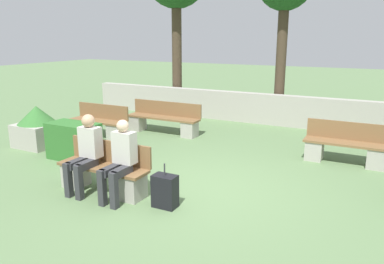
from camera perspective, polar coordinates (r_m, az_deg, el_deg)
The scene contains 11 objects.
ground_plane at distance 6.85m, azimuth 1.43°, elevation -8.67°, with size 60.00×60.00×0.00m, color #607F51.
perimeter_wall at distance 11.85m, azimuth 13.48°, elevation 3.22°, with size 13.83×0.30×0.95m.
bench_front at distance 6.82m, azimuth -13.26°, elevation -6.11°, with size 1.73×0.48×0.88m.
bench_left_side at distance 8.74m, azimuth 22.27°, elevation -2.30°, with size 1.71×0.49×0.88m.
bench_right_side at distance 10.65m, azimuth -4.38°, elevation 1.71°, with size 2.19×0.49×0.88m.
bench_back at distance 10.51m, azimuth -14.00°, elevation 1.03°, with size 1.68×0.49×0.88m.
person_seated_man at distance 6.29m, azimuth -10.93°, elevation -3.72°, with size 0.38×0.63×1.36m.
person_seated_woman at distance 6.76m, azimuth -15.88°, elevation -2.59°, with size 0.38×0.63×1.38m.
hedge_block_near_left at distance 8.76m, azimuth -17.54°, elevation -1.34°, with size 1.17×0.61×0.82m.
planter_corner_left at distance 10.11m, azimuth -22.45°, elevation 0.83°, with size 0.96×0.96×1.02m.
suitcase at distance 6.09m, azimuth -4.14°, elevation -8.98°, with size 0.39×0.24×0.74m.
Camera 1 is at (2.74, -5.68, 2.67)m, focal length 35.00 mm.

